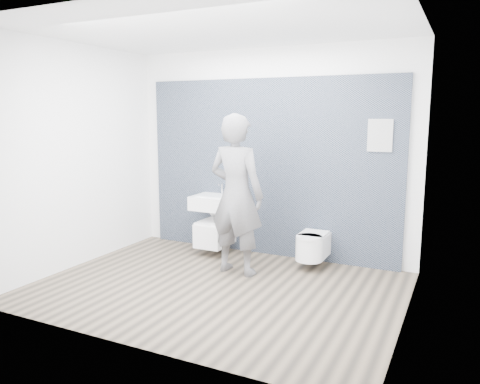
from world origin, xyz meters
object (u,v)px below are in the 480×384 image
at_px(toilet_rounded, 312,246).
at_px(visitor, 236,195).
at_px(toilet_square, 215,232).
at_px(washbasin, 216,202).

xyz_separation_m(toilet_rounded, visitor, (-0.77, -0.59, 0.69)).
bearing_deg(toilet_square, toilet_rounded, -0.58).
distance_m(washbasin, toilet_rounded, 1.47).
height_order(washbasin, visitor, visitor).
relative_size(washbasin, toilet_rounded, 1.10).
xyz_separation_m(toilet_square, toilet_rounded, (1.41, -0.01, -0.03)).
bearing_deg(visitor, washbasin, -40.73).
bearing_deg(toilet_square, washbasin, 90.00).
relative_size(toilet_square, toilet_rounded, 1.17).
xyz_separation_m(washbasin, toilet_rounded, (1.41, -0.05, -0.44)).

